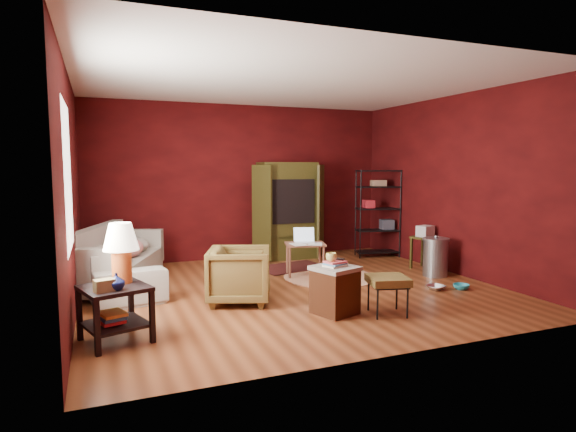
% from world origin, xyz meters
% --- Properties ---
extents(room, '(5.54, 5.04, 2.84)m').
position_xyz_m(room, '(-0.04, -0.01, 1.40)').
color(room, brown).
rests_on(room, ground).
extents(sofa, '(0.97, 2.26, 0.86)m').
position_xyz_m(sofa, '(-2.28, 0.93, 0.43)').
color(sofa, gray).
rests_on(sofa, ground).
extents(armchair, '(0.91, 0.94, 0.76)m').
position_xyz_m(armchair, '(-0.87, -0.34, 0.38)').
color(armchair, black).
rests_on(armchair, ground).
extents(pet_bowl_steel, '(0.26, 0.11, 0.25)m').
position_xyz_m(pet_bowl_steel, '(1.81, -0.75, 0.12)').
color(pet_bowl_steel, silver).
rests_on(pet_bowl_steel, ground).
extents(pet_bowl_turquoise, '(0.23, 0.12, 0.22)m').
position_xyz_m(pet_bowl_turquoise, '(2.16, -0.86, 0.11)').
color(pet_bowl_turquoise, teal).
rests_on(pet_bowl_turquoise, ground).
extents(vase, '(0.20, 0.21, 0.15)m').
position_xyz_m(vase, '(-2.34, -1.36, 0.63)').
color(vase, '#0B113A').
rests_on(vase, side_table).
extents(mug, '(0.15, 0.13, 0.12)m').
position_xyz_m(mug, '(-0.02, -1.20, 0.68)').
color(mug, '#D1CC66').
rests_on(mug, hamper).
extents(side_table, '(0.73, 0.73, 1.14)m').
position_xyz_m(side_table, '(-2.32, -1.13, 0.69)').
color(side_table, black).
rests_on(side_table, ground).
extents(sofa_cushions, '(1.37, 2.03, 0.79)m').
position_xyz_m(sofa_cushions, '(-2.26, 0.98, 0.39)').
color(sofa_cushions, gray).
rests_on(sofa_cushions, sofa).
extents(hamper, '(0.57, 0.57, 0.64)m').
position_xyz_m(hamper, '(0.03, -1.19, 0.29)').
color(hamper, '#482110').
rests_on(hamper, ground).
extents(footstool, '(0.53, 0.53, 0.44)m').
position_xyz_m(footstool, '(0.58, -1.44, 0.38)').
color(footstool, black).
rests_on(footstool, ground).
extents(rug_round, '(1.52, 1.52, 0.01)m').
position_xyz_m(rug_round, '(0.78, 0.44, 0.01)').
color(rug_round, beige).
rests_on(rug_round, ground).
extents(rug_oriental, '(1.23, 0.93, 0.01)m').
position_xyz_m(rug_oriental, '(0.49, 1.28, 0.01)').
color(rug_oriental, '#4E1614').
rests_on(rug_oriental, ground).
extents(laptop_desk, '(0.69, 0.58, 0.74)m').
position_xyz_m(laptop_desk, '(0.47, 0.68, 0.46)').
color(laptop_desk, brown).
rests_on(laptop_desk, ground).
extents(tv_armoire, '(1.39, 0.76, 1.76)m').
position_xyz_m(tv_armoire, '(0.76, 2.13, 0.92)').
color(tv_armoire, '#393210').
rests_on(tv_armoire, ground).
extents(wire_shelving, '(0.85, 0.52, 1.62)m').
position_xyz_m(wire_shelving, '(2.40, 1.66, 0.89)').
color(wire_shelving, black).
rests_on(wire_shelving, ground).
extents(small_stand, '(0.45, 0.45, 0.72)m').
position_xyz_m(small_stand, '(2.53, 0.43, 0.54)').
color(small_stand, '#393210').
rests_on(small_stand, ground).
extents(trash_can, '(0.50, 0.50, 0.64)m').
position_xyz_m(trash_can, '(2.35, -0.07, 0.30)').
color(trash_can, '#939499').
rests_on(trash_can, ground).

